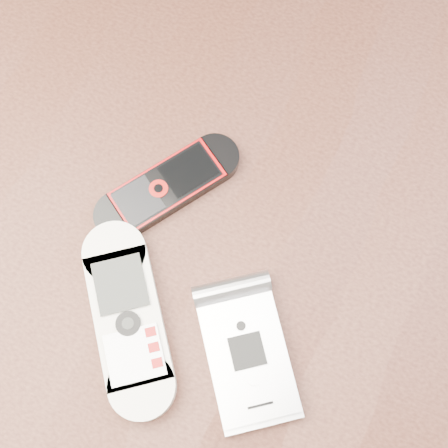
{
  "coord_description": "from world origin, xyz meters",
  "views": [
    {
      "loc": [
        0.06,
        -0.14,
        1.23
      ],
      "look_at": [
        0.01,
        0.0,
        0.76
      ],
      "focal_mm": 50.0,
      "sensor_mm": 36.0,
      "label": 1
    }
  ],
  "objects_px": {
    "nokia_white": "(128,318)",
    "motorola_razr": "(248,356)",
    "nokia_black_red": "(168,187)",
    "table": "(219,258)"
  },
  "relations": [
    {
      "from": "nokia_white",
      "to": "nokia_black_red",
      "type": "relative_size",
      "value": 1.16
    },
    {
      "from": "nokia_white",
      "to": "nokia_black_red",
      "type": "height_order",
      "value": "nokia_white"
    },
    {
      "from": "table",
      "to": "motorola_razr",
      "type": "relative_size",
      "value": 10.4
    },
    {
      "from": "nokia_black_red",
      "to": "motorola_razr",
      "type": "relative_size",
      "value": 1.14
    },
    {
      "from": "table",
      "to": "motorola_razr",
      "type": "distance_m",
      "value": 0.16
    },
    {
      "from": "nokia_white",
      "to": "motorola_razr",
      "type": "xyz_separation_m",
      "value": [
        0.09,
        0.01,
        0.0
      ]
    },
    {
      "from": "nokia_white",
      "to": "motorola_razr",
      "type": "relative_size",
      "value": 1.33
    },
    {
      "from": "nokia_black_red",
      "to": "motorola_razr",
      "type": "xyz_separation_m",
      "value": [
        0.11,
        -0.1,
        0.0
      ]
    },
    {
      "from": "nokia_white",
      "to": "motorola_razr",
      "type": "bearing_deg",
      "value": -31.75
    },
    {
      "from": "table",
      "to": "nokia_white",
      "type": "relative_size",
      "value": 7.85
    }
  ]
}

